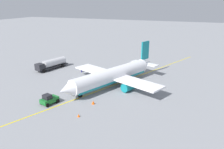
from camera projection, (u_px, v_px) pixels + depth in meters
ground_plane at (112, 86)px, 56.75m from camera, size 400.00×400.00×0.00m
airplane at (113, 75)px, 56.26m from camera, size 30.78×26.52×9.64m
fuel_tanker at (52, 64)px, 70.32m from camera, size 11.52×5.10×3.15m
pushback_tug at (49, 99)px, 46.45m from camera, size 3.99×3.09×2.20m
refueling_worker at (82, 69)px, 67.55m from camera, size 0.63×0.56×1.71m
safety_cone_nose at (93, 102)px, 46.55m from camera, size 0.65×0.65×0.73m
safety_cone_wingtip at (79, 115)px, 41.43m from camera, size 0.50×0.50×0.56m
taxi_line_marking at (112, 86)px, 56.75m from camera, size 80.97×32.71×0.01m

